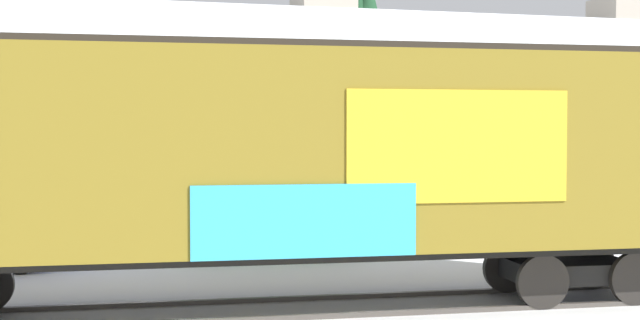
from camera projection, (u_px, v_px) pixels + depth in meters
The scene contains 6 objects.
ground_plane at pixel (239, 313), 13.34m from camera, with size 260.00×260.00×0.00m, color silver.
track at pixel (333, 306), 13.66m from camera, with size 59.97×5.75×0.08m.
freight_car at pixel (267, 155), 13.36m from camera, with size 16.30×3.96×4.49m.
hillside at pixel (133, 95), 73.35m from camera, with size 159.34×30.99×17.22m.
parked_car_green at pixel (264, 221), 19.46m from camera, with size 4.39×2.17×1.66m.
parked_car_white at pixel (476, 217), 20.69m from camera, with size 4.94×2.66×1.54m.
Camera 1 is at (-2.03, -13.16, 2.99)m, focal length 45.55 mm.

